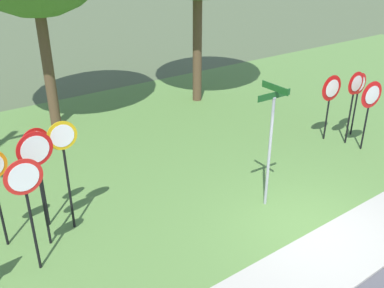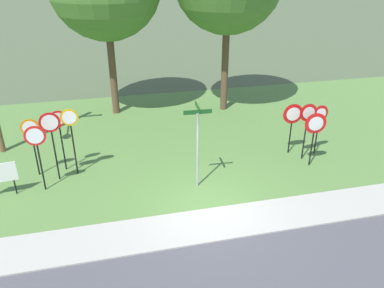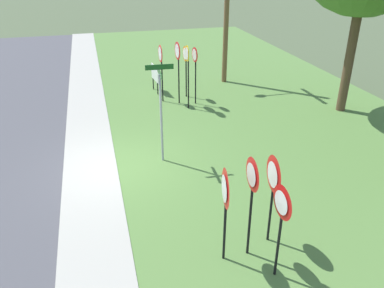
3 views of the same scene
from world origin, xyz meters
The scene contains 14 objects.
ground_plane centered at (0.00, 0.00, 0.00)m, with size 160.00×160.00×0.00m, color #4C5B3D.
sidewalk_strip centered at (0.00, -0.80, 0.03)m, with size 44.00×1.60×0.06m, color #ADAA9E.
grass_median centered at (0.00, 6.00, 0.02)m, with size 44.00×12.00×0.04m, color #567F3D.
stop_sign_near_left centered at (-5.67, 3.58, 1.67)m, with size 0.65×0.10×2.28m.
stop_sign_near_right centered at (-4.71, 3.76, 1.77)m, with size 0.60×0.11×2.43m.
stop_sign_far_left centered at (-4.91, 3.07, 1.96)m, with size 0.72×0.11×2.64m.
stop_sign_far_center centered at (-4.27, 3.33, 1.91)m, with size 0.63×0.10×2.62m.
stop_sign_far_right centered at (-5.35, 2.44, 1.82)m, with size 0.71×0.10×2.46m.
yield_sign_near_left centered at (5.33, 2.74, 1.62)m, with size 0.70×0.11×2.14m.
yield_sign_near_right centered at (4.30, 3.04, 1.64)m, with size 0.83×0.12×2.17m.
yield_sign_far_left centered at (4.62, 1.86, 1.68)m, with size 0.83×0.16×2.21m.
yield_sign_far_right centered at (4.59, 2.43, 1.81)m, with size 0.72×0.11×2.38m.
street_name_post centered at (-0.05, 1.45, 1.87)m, with size 0.96×0.82×3.09m.
notice_board centered at (-6.68, 2.37, 0.87)m, with size 1.10×0.14×1.25m.
Camera 2 is at (-2.97, -9.94, 7.48)m, focal length 35.95 mm.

